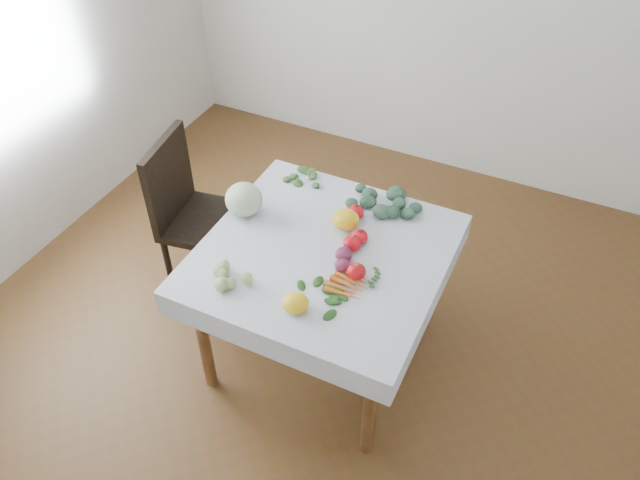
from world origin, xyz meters
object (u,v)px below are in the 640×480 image
object	(u,v)px
chair	(191,207)
cabbage	(244,199)
table	(323,267)
heirloom_back	(346,219)
carrot_bunch	(350,283)

from	to	relation	value
chair	cabbage	bearing A→B (deg)	-13.05
cabbage	chair	bearing A→B (deg)	166.95
table	cabbage	world-z (taller)	cabbage
chair	heirloom_back	size ratio (longest dim) A/B	7.41
table	chair	xyz separation A→B (m)	(-0.91, 0.19, -0.09)
carrot_bunch	chair	bearing A→B (deg)	163.30
heirloom_back	carrot_bunch	distance (m)	0.40
chair	heirloom_back	xyz separation A→B (m)	(0.93, 0.02, 0.24)
heirloom_back	carrot_bunch	bearing A→B (deg)	-63.15
chair	heirloom_back	bearing A→B (deg)	1.24
chair	carrot_bunch	xyz separation A→B (m)	(1.11, -0.33, 0.21)
cabbage	heirloom_back	bearing A→B (deg)	13.46
chair	heirloom_back	world-z (taller)	chair
heirloom_back	chair	bearing A→B (deg)	-178.76
table	heirloom_back	bearing A→B (deg)	83.95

